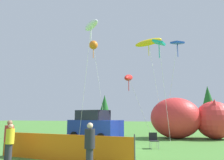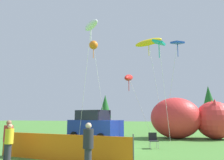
{
  "view_description": "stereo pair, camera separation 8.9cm",
  "coord_description": "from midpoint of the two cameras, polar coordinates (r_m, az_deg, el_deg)",
  "views": [
    {
      "loc": [
        4.59,
        -12.96,
        1.93
      ],
      "look_at": [
        -0.9,
        5.01,
        4.99
      ],
      "focal_mm": 35.0,
      "sensor_mm": 36.0,
      "label": 1
    },
    {
      "loc": [
        4.68,
        -12.94,
        1.93
      ],
      "look_at": [
        -0.9,
        5.01,
        4.99
      ],
      "focal_mm": 35.0,
      "sensor_mm": 36.0,
      "label": 2
    }
  ],
  "objects": [
    {
      "name": "kite_white_ghost",
      "position": [
        18.15,
        -5.61,
        13.94
      ],
      "size": [
        2.16,
        2.19,
        9.5
      ],
      "color": "silver",
      "rests_on": "ground"
    },
    {
      "name": "kite_blue_box",
      "position": [
        20.72,
        16.52,
        8.87
      ],
      "size": [
        2.17,
        1.29,
        8.58
      ],
      "color": "silver",
      "rests_on": "ground"
    },
    {
      "name": "safety_fence",
      "position": [
        10.08,
        -13.6,
        -16.79
      ],
      "size": [
        6.69,
        0.76,
        1.24
      ],
      "rotation": [
        0.0,
        0.0,
        -0.11
      ],
      "color": "orange",
      "rests_on": "ground"
    },
    {
      "name": "horizon_tree_east",
      "position": [
        42.23,
        23.79,
        -5.15
      ],
      "size": [
        2.99,
        2.99,
        7.14
      ],
      "color": "brown",
      "rests_on": "ground"
    },
    {
      "name": "spectator_in_white_shirt",
      "position": [
        7.95,
        -6.18,
        -16.52
      ],
      "size": [
        0.37,
        0.37,
        1.68
      ],
      "color": "#2D2D38",
      "rests_on": "ground"
    },
    {
      "name": "spectator_in_yellow_shirt",
      "position": [
        10.74,
        -25.62,
        -13.64
      ],
      "size": [
        0.38,
        0.38,
        1.73
      ],
      "color": "#2D2D38",
      "rests_on": "ground"
    },
    {
      "name": "horizon_tree_mid",
      "position": [
        45.3,
        -2.01,
        -6.9
      ],
      "size": [
        2.59,
        2.59,
        6.18
      ],
      "color": "brown",
      "rests_on": "ground"
    },
    {
      "name": "inflatable_cat",
      "position": [
        20.02,
        19.22,
        -9.69
      ],
      "size": [
        7.03,
        4.02,
        3.47
      ],
      "rotation": [
        0.0,
        0.0,
        0.14
      ],
      "color": "red",
      "rests_on": "ground"
    },
    {
      "name": "ground_plane",
      "position": [
        13.89,
        -2.8,
        -17.23
      ],
      "size": [
        120.0,
        120.0,
        0.0
      ],
      "primitive_type": "plane",
      "color": "#477F33"
    },
    {
      "name": "parked_car",
      "position": [
        17.65,
        -4.82,
        -11.77
      ],
      "size": [
        4.68,
        3.06,
        2.35
      ],
      "rotation": [
        0.0,
        0.0,
        -0.32
      ],
      "color": "navy",
      "rests_on": "ground"
    },
    {
      "name": "folding_chair",
      "position": [
        13.71,
        10.6,
        -14.96
      ],
      "size": [
        0.66,
        0.66,
        0.91
      ],
      "rotation": [
        0.0,
        0.0,
        -1.25
      ],
      "color": "black",
      "rests_on": "ground"
    },
    {
      "name": "spectator_in_red_shirt",
      "position": [
        10.47,
        -25.37,
        -14.24
      ],
      "size": [
        0.34,
        0.34,
        1.58
      ],
      "color": "#2D2D38",
      "rests_on": "ground"
    },
    {
      "name": "kite_teal_diamond",
      "position": [
        18.39,
        12.06,
        9.12
      ],
      "size": [
        1.13,
        1.06,
        8.05
      ],
      "color": "silver",
      "rests_on": "ground"
    },
    {
      "name": "kite_orange_flower",
      "position": [
        21.36,
        -4.99,
        8.99
      ],
      "size": [
        2.13,
        1.28,
        9.07
      ],
      "color": "silver",
      "rests_on": "ground"
    },
    {
      "name": "kite_red_lizard",
      "position": [
        21.13,
        4.26,
        0.57
      ],
      "size": [
        2.2,
        2.74,
        6.09
      ],
      "color": "silver",
      "rests_on": "ground"
    },
    {
      "name": "kite_yellow_hero",
      "position": [
        21.25,
        9.41,
        9.6
      ],
      "size": [
        2.7,
        1.32,
        9.43
      ],
      "color": "silver",
      "rests_on": "ground"
    }
  ]
}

